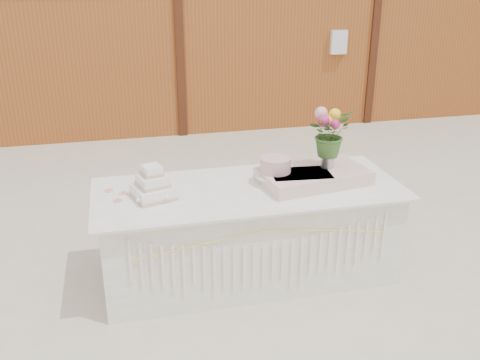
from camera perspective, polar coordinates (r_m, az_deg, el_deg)
ground at (r=4.51m, az=0.89°, el=-9.91°), size 80.00×80.00×0.00m
barn at (r=9.78m, az=-8.20°, el=17.63°), size 12.60×4.60×3.30m
cake_table at (r=4.32m, az=0.94°, el=-5.58°), size 2.40×1.00×0.77m
wedding_cake at (r=4.01m, az=-9.27°, el=-0.73°), size 0.36×0.36×0.26m
pink_cake_stand at (r=4.20m, az=3.80°, el=1.12°), size 0.31×0.31×0.22m
satin_runner at (r=4.29m, az=7.84°, el=0.42°), size 0.90×0.60×0.11m
flower_vase at (r=4.32m, az=9.36°, el=2.28°), size 0.11×0.11×0.15m
bouquet at (r=4.24m, az=9.58°, el=5.59°), size 0.44×0.42×0.37m
loose_flowers at (r=4.07m, az=-13.16°, el=-1.85°), size 0.22×0.36×0.02m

